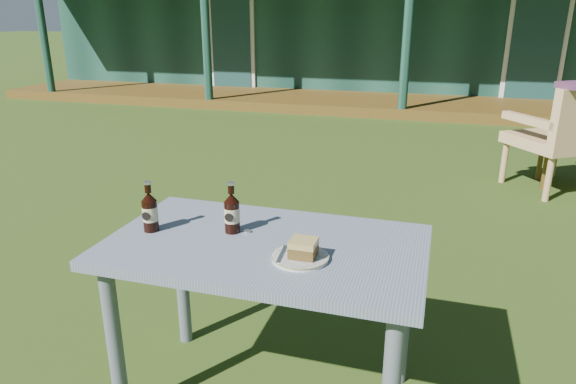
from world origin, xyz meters
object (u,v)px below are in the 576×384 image
(cola_bottle_near, at_px, (232,212))
(side_table, at_px, (575,151))
(cafe_table, at_px, (266,266))
(cake_slice, at_px, (303,248))
(armchair_left, at_px, (567,133))
(plate, at_px, (300,257))
(cola_bottle_far, at_px, (150,211))

(cola_bottle_near, height_order, side_table, cola_bottle_near)
(cafe_table, xyz_separation_m, cake_slice, (0.18, -0.10, 0.15))
(armchair_left, bearing_deg, plate, -113.81)
(cafe_table, xyz_separation_m, plate, (0.17, -0.10, 0.11))
(cola_bottle_far, xyz_separation_m, side_table, (2.27, 3.51, -0.46))
(plate, height_order, side_table, plate)
(side_table, bearing_deg, cola_bottle_near, -119.72)
(armchair_left, distance_m, side_table, 0.30)
(cake_slice, bearing_deg, plate, 174.05)
(cola_bottle_far, height_order, side_table, cola_bottle_far)
(cafe_table, bearing_deg, cola_bottle_far, -176.60)
(cake_slice, distance_m, armchair_left, 3.73)
(cola_bottle_far, bearing_deg, plate, -6.59)
(cake_slice, bearing_deg, armchair_left, 66.36)
(cola_bottle_near, xyz_separation_m, cola_bottle_far, (-0.31, -0.08, -0.00))
(cafe_table, distance_m, plate, 0.22)
(cola_bottle_far, bearing_deg, cafe_table, 3.40)
(plate, relative_size, side_table, 0.34)
(cake_slice, bearing_deg, cafe_table, 149.97)
(armchair_left, bearing_deg, cola_bottle_far, -122.65)
(cafe_table, height_order, side_table, cafe_table)
(cola_bottle_near, bearing_deg, armchair_left, 60.74)
(cola_bottle_near, height_order, cola_bottle_far, cola_bottle_near)
(cola_bottle_far, bearing_deg, cake_slice, -6.58)
(cake_slice, distance_m, cola_bottle_far, 0.65)
(cake_slice, height_order, cola_bottle_far, cola_bottle_far)
(cola_bottle_far, xyz_separation_m, armchair_left, (2.14, 3.34, -0.26))
(cola_bottle_near, bearing_deg, cake_slice, -25.02)
(cafe_table, distance_m, cake_slice, 0.25)
(plate, relative_size, armchair_left, 0.21)
(cafe_table, height_order, cake_slice, cake_slice)
(cafe_table, relative_size, cola_bottle_near, 5.84)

